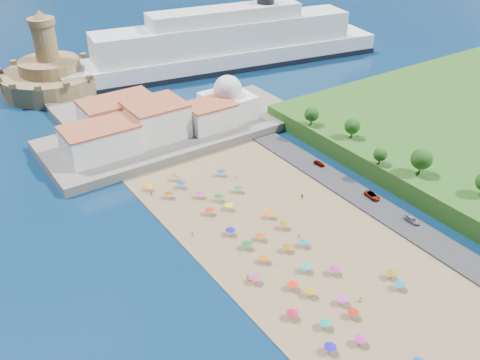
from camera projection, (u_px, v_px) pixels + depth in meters
ground at (285, 258)px, 127.75m from camera, size 700.00×700.00×0.00m
terrace at (176, 131)px, 183.50m from camera, size 90.00×36.00×3.00m
jetty at (79, 112)px, 197.91m from camera, size 18.00×70.00×2.40m
waterfront_buildings at (139, 123)px, 174.40m from camera, size 57.00×29.00×11.00m
domed_building at (228, 100)px, 187.81m from camera, size 16.00×16.00×15.00m
fortress at (51, 75)px, 216.33m from camera, size 40.00×40.00×32.40m
cruise_ship at (226, 46)px, 239.72m from camera, size 149.67×46.69×32.36m
beach_parasols at (313, 282)px, 117.37m from camera, size 31.47×114.84×2.20m
beachgoers at (282, 251)px, 128.31m from camera, size 37.89×95.59×1.90m
parked_cars at (400, 213)px, 141.74m from camera, size 2.79×73.86×1.41m
hillside_trees at (451, 178)px, 140.07m from camera, size 14.78×105.96×7.76m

